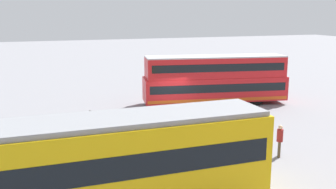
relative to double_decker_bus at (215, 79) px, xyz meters
The scene contains 7 objects.
ground_plane 4.97m from the double_decker_bus, 26.39° to the left, with size 160.00×160.00×0.00m, color gray.
double_decker_bus is the anchor object (origin of this frame).
tram_yellow 19.09m from the double_decker_bus, 48.94° to the left, with size 14.31×2.68×3.61m.
pedestrian_near_railing 10.48m from the double_decker_bus, 40.38° to the left, with size 0.40×0.40×1.59m.
pedestrian_crossing 12.14m from the double_decker_bus, 79.29° to the left, with size 0.44×0.44×1.71m.
pedestrian_railing 11.46m from the double_decker_bus, 45.96° to the left, with size 7.16×0.93×1.08m.
info_sign 14.48m from the double_decker_bus, 38.15° to the left, with size 1.27×0.33×2.57m.
Camera 1 is at (10.10, 25.90, 7.34)m, focal length 41.90 mm.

